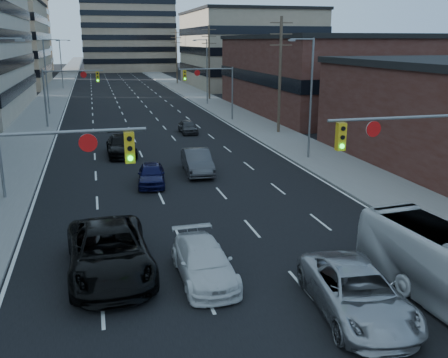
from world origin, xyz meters
name	(u,v)px	position (x,y,z in m)	size (l,w,h in m)	color
road_surface	(111,75)	(0.00, 130.00, 0.01)	(18.00, 300.00, 0.02)	black
sidewalk_left	(67,75)	(-11.50, 130.00, 0.07)	(5.00, 300.00, 0.15)	slate
sidewalk_right	(154,74)	(11.50, 130.00, 0.07)	(5.00, 300.00, 0.15)	slate
storefront_right_mid	(327,75)	(24.00, 50.00, 4.50)	(20.00, 30.00, 9.00)	#472119
office_right_far	(247,50)	(25.00, 88.00, 7.00)	(22.00, 28.00, 14.00)	gray
bg_block_left	(1,36)	(-28.00, 140.00, 10.00)	(24.00, 24.00, 20.00)	#ADA089
bg_block_right	(227,51)	(32.00, 130.00, 6.00)	(22.00, 22.00, 12.00)	gray
signal_near_left	(31,176)	(-7.45, 8.00, 4.33)	(6.59, 0.33, 6.00)	slate
signal_near_right	(413,153)	(7.45, 8.00, 4.33)	(6.59, 0.33, 6.00)	slate
signal_far_left	(68,86)	(-7.68, 45.00, 4.30)	(6.09, 0.33, 6.00)	slate
signal_far_right	(212,83)	(7.68, 45.00, 4.30)	(6.09, 0.33, 6.00)	slate
utility_pole_block	(280,73)	(12.20, 36.00, 5.78)	(2.20, 0.28, 11.00)	#4C3D2D
utility_pole_midblock	(209,61)	(12.20, 66.00, 5.78)	(2.20, 0.28, 11.00)	#4C3D2D
utility_pole_distant	(177,56)	(12.20, 96.00, 5.78)	(2.20, 0.28, 11.00)	#4C3D2D
streetlight_left_mid	(47,73)	(-10.34, 55.00, 5.05)	(2.03, 0.22, 9.00)	slate
streetlight_left_far	(62,62)	(-10.34, 90.00, 5.05)	(2.03, 0.22, 9.00)	slate
streetlight_right_near	(309,93)	(10.34, 25.00, 5.05)	(2.03, 0.22, 9.00)	slate
streetlight_right_far	(206,68)	(10.34, 60.00, 5.05)	(2.03, 0.22, 9.00)	slate
black_pickup	(109,252)	(-5.02, 8.78, 0.93)	(3.08, 6.69, 1.86)	black
white_van	(204,262)	(-1.58, 7.46, 0.70)	(1.96, 4.81, 1.40)	silver
silver_suv	(357,292)	(2.75, 3.70, 0.79)	(2.63, 5.71, 1.59)	#9C9CA0
sedan_blue	(151,174)	(-2.00, 20.89, 0.70)	(1.64, 4.09, 1.39)	#0D0D34
sedan_grey_center	(197,162)	(1.39, 23.03, 0.81)	(1.71, 4.92, 1.62)	#39393C
sedan_black_far	(121,146)	(-3.32, 30.00, 0.78)	(2.20, 5.40, 1.57)	black
sedan_grey_right	(188,127)	(3.59, 38.27, 0.64)	(1.51, 3.76, 1.28)	#2F2F31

